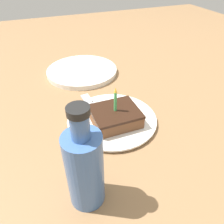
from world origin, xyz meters
name	(u,v)px	position (x,y,z in m)	size (l,w,h in m)	color
ground_plane	(106,123)	(0.00, 0.00, -0.02)	(2.40, 2.40, 0.04)	olive
plate	(112,119)	(0.02, 0.01, 0.01)	(0.24, 0.24, 0.01)	white
cake_slice	(115,116)	(0.04, 0.01, 0.03)	(0.10, 0.12, 0.11)	brown
fork	(93,107)	(-0.04, -0.02, 0.02)	(0.17, 0.03, 0.01)	#B2B2B7
bottle	(85,168)	(0.22, -0.12, 0.09)	(0.07, 0.07, 0.21)	#3F66A5
side_plate	(82,71)	(-0.29, 0.01, 0.01)	(0.26, 0.26, 0.02)	white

